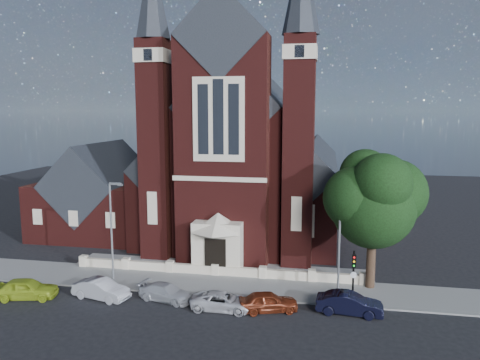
# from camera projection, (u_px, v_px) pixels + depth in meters

# --- Properties ---
(ground) EXTENTS (120.00, 120.00, 0.00)m
(ground) POSITION_uv_depth(u_px,v_px,m) (235.00, 247.00, 47.50)
(ground) COLOR black
(ground) RESTS_ON ground
(pavement_strip) EXTENTS (60.00, 5.00, 0.12)m
(pavement_strip) POSITION_uv_depth(u_px,v_px,m) (210.00, 284.00, 37.30)
(pavement_strip) COLOR gray
(pavement_strip) RESTS_ON ground
(forecourt_paving) EXTENTS (26.00, 3.00, 0.14)m
(forecourt_paving) POSITION_uv_depth(u_px,v_px,m) (221.00, 268.00, 41.19)
(forecourt_paving) COLOR gray
(forecourt_paving) RESTS_ON ground
(forecourt_wall) EXTENTS (24.00, 0.40, 0.90)m
(forecourt_wall) POSITION_uv_depth(u_px,v_px,m) (216.00, 276.00, 39.24)
(forecourt_wall) COLOR beige
(forecourt_wall) RESTS_ON ground
(church) EXTENTS (20.01, 34.90, 29.20)m
(church) POSITION_uv_depth(u_px,v_px,m) (249.00, 159.00, 54.02)
(church) COLOR #431412
(church) RESTS_ON ground
(parish_hall) EXTENTS (12.00, 12.20, 10.24)m
(parish_hall) POSITION_uv_depth(u_px,v_px,m) (102.00, 198.00, 52.76)
(parish_hall) COLOR #431412
(parish_hall) RESTS_ON ground
(street_tree) EXTENTS (6.40, 6.60, 10.70)m
(street_tree) POSITION_uv_depth(u_px,v_px,m) (375.00, 202.00, 35.15)
(street_tree) COLOR black
(street_tree) RESTS_ON ground
(street_lamp_left) EXTENTS (1.16, 0.22, 8.09)m
(street_lamp_left) POSITION_uv_depth(u_px,v_px,m) (112.00, 225.00, 37.58)
(street_lamp_left) COLOR gray
(street_lamp_left) RESTS_ON ground
(street_lamp_right) EXTENTS (1.16, 0.22, 8.09)m
(street_lamp_right) POSITION_uv_depth(u_px,v_px,m) (341.00, 236.00, 34.29)
(street_lamp_right) COLOR gray
(street_lamp_right) RESTS_ON ground
(traffic_signal) EXTENTS (0.28, 0.42, 4.00)m
(traffic_signal) POSITION_uv_depth(u_px,v_px,m) (354.00, 271.00, 32.89)
(traffic_signal) COLOR black
(traffic_signal) RESTS_ON ground
(car_lime_van) EXTENTS (4.80, 2.79, 1.53)m
(car_lime_van) POSITION_uv_depth(u_px,v_px,m) (26.00, 289.00, 34.35)
(car_lime_van) COLOR #99B123
(car_lime_van) RESTS_ON ground
(car_silver_a) EXTENTS (4.62, 2.43, 1.45)m
(car_silver_a) POSITION_uv_depth(u_px,v_px,m) (101.00, 289.00, 34.35)
(car_silver_a) COLOR #A7A8AF
(car_silver_a) RESTS_ON ground
(car_silver_b) EXTENTS (4.48, 2.65, 1.22)m
(car_silver_b) POSITION_uv_depth(u_px,v_px,m) (166.00, 292.00, 34.04)
(car_silver_b) COLOR #AAACB2
(car_silver_b) RESTS_ON ground
(car_white_suv) EXTENTS (4.48, 2.08, 1.24)m
(car_white_suv) POSITION_uv_depth(u_px,v_px,m) (223.00, 301.00, 32.45)
(car_white_suv) COLOR silver
(car_white_suv) RESTS_ON ground
(car_dark_red) EXTENTS (4.42, 2.80, 1.40)m
(car_dark_red) POSITION_uv_depth(u_px,v_px,m) (268.00, 302.00, 32.17)
(car_dark_red) COLOR maroon
(car_dark_red) RESTS_ON ground
(car_navy) EXTENTS (4.59, 1.91, 1.48)m
(car_navy) POSITION_uv_depth(u_px,v_px,m) (349.00, 304.00, 31.74)
(car_navy) COLOR black
(car_navy) RESTS_ON ground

